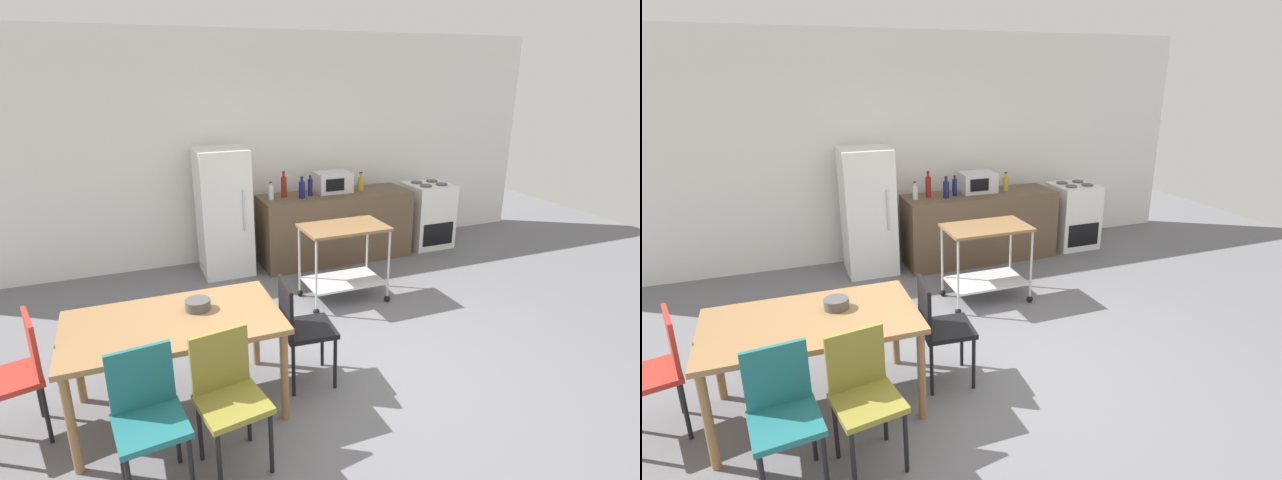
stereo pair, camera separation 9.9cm
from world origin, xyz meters
TOP-DOWN VIEW (x-y plane):
  - ground_plane at (0.00, 0.00)m, footprint 12.00×12.00m
  - back_wall at (0.00, 3.20)m, footprint 8.40×0.12m
  - kitchen_counter at (0.90, 2.60)m, footprint 2.00×0.64m
  - dining_table at (-1.46, 0.10)m, footprint 1.50×0.90m
  - chair_red at (-2.48, 0.21)m, footprint 0.48×0.48m
  - chair_olive at (-1.23, -0.55)m, footprint 0.46×0.46m
  - chair_black at (-0.51, 0.10)m, footprint 0.43×0.43m
  - chair_teal at (-1.71, -0.57)m, footprint 0.44×0.44m
  - stove_oven at (2.35, 2.62)m, footprint 0.60×0.61m
  - refrigerator at (-0.55, 2.70)m, footprint 0.60×0.63m
  - kitchen_cart at (0.47, 1.40)m, footprint 0.91×0.57m
  - bottle_wine at (0.03, 2.60)m, footprint 0.07×0.07m
  - bottle_sesame_oil at (0.22, 2.67)m, footprint 0.07×0.07m
  - bottle_olive_oil at (0.41, 2.54)m, footprint 0.08×0.08m
  - bottle_soda at (0.56, 2.62)m, footprint 0.06×0.06m
  - microwave at (0.90, 2.70)m, footprint 0.46×0.35m
  - bottle_vinegar at (1.28, 2.63)m, footprint 0.08×0.08m
  - fruit_bowl at (-1.27, 0.20)m, footprint 0.19×0.19m

SIDE VIEW (x-z plane):
  - ground_plane at x=0.00m, z-range 0.00..0.00m
  - kitchen_counter at x=0.90m, z-range 0.00..0.90m
  - stove_oven at x=2.35m, z-range -0.01..0.91m
  - chair_red at x=-2.48m, z-range 0.07..0.96m
  - chair_olive at x=-1.23m, z-range 0.07..0.96m
  - chair_black at x=-0.51m, z-range 0.07..0.96m
  - chair_teal at x=-1.71m, z-range 0.07..0.96m
  - kitchen_cart at x=0.47m, z-range 0.15..1.00m
  - dining_table at x=-1.46m, z-range 0.30..1.05m
  - refrigerator at x=-0.55m, z-range 0.00..1.55m
  - fruit_bowl at x=-1.27m, z-range 0.75..0.83m
  - bottle_wine at x=0.03m, z-range 0.88..1.10m
  - bottle_vinegar at x=1.28m, z-range 0.88..1.12m
  - bottle_soda at x=0.56m, z-range 0.88..1.14m
  - bottle_olive_oil at x=0.41m, z-range 0.88..1.15m
  - microwave at x=0.90m, z-range 0.90..1.16m
  - bottle_sesame_oil at x=0.22m, z-range 0.87..1.20m
  - back_wall at x=0.00m, z-range 0.00..2.90m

